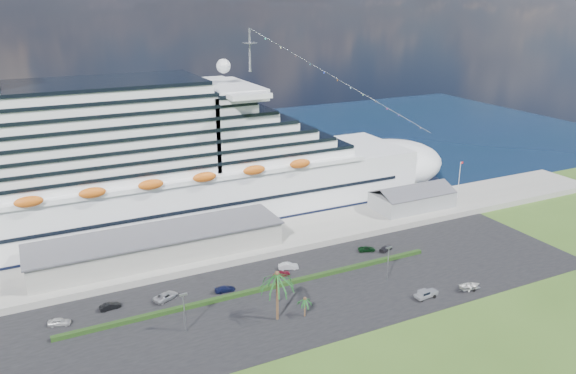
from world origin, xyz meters
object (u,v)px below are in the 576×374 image
cruise_ship (147,171)px  parked_car_3 (225,289)px  boat_trailer (470,286)px  pickup_truck (426,294)px

cruise_ship → parked_car_3: bearing=-82.5°
cruise_ship → boat_trailer: cruise_ship is taller
pickup_truck → boat_trailer: pickup_truck is taller
boat_trailer → cruise_ship: bearing=128.9°
cruise_ship → pickup_truck: bearing=-56.5°
cruise_ship → parked_car_3: cruise_ship is taller
parked_car_3 → pickup_truck: (38.20, -21.96, 0.38)m
cruise_ship → parked_car_3: 47.79m
pickup_truck → boat_trailer: 11.18m
cruise_ship → boat_trailer: size_ratio=32.35×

